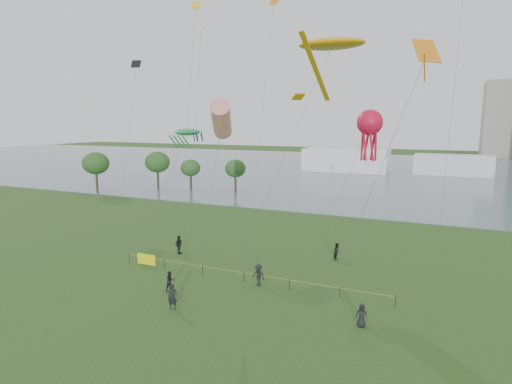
% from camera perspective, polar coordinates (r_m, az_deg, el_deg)
% --- Properties ---
extents(ground_plane, '(400.00, 400.00, 0.00)m').
position_cam_1_polar(ground_plane, '(25.72, -9.83, -21.38)').
color(ground_plane, '#1D3B12').
extents(lake, '(400.00, 120.00, 0.08)m').
position_cam_1_polar(lake, '(119.58, 17.95, 2.62)').
color(lake, slate).
rests_on(lake, ground_plane).
extents(building_low, '(16.00, 18.00, 28.00)m').
position_cam_1_polar(building_low, '(187.19, 30.44, 8.36)').
color(building_low, gray).
rests_on(building_low, ground_plane).
extents(pavilion_left, '(22.00, 8.00, 6.00)m').
position_cam_1_polar(pavilion_left, '(116.28, 11.85, 4.18)').
color(pavilion_left, white).
rests_on(pavilion_left, ground_plane).
extents(pavilion_right, '(18.00, 7.00, 5.00)m').
position_cam_1_polar(pavilion_right, '(116.68, 24.75, 3.29)').
color(pavilion_right, silver).
rests_on(pavilion_right, ground_plane).
extents(trees, '(27.63, 15.47, 7.56)m').
position_cam_1_polar(trees, '(82.85, -13.10, 3.56)').
color(trees, '#342918').
rests_on(trees, ground_plane).
extents(fence, '(24.07, 0.07, 1.05)m').
position_cam_1_polar(fence, '(38.91, -9.86, -9.58)').
color(fence, black).
rests_on(fence, ground_plane).
extents(spectator_a, '(0.90, 0.98, 1.62)m').
position_cam_1_polar(spectator_a, '(34.64, -11.36, -11.60)').
color(spectator_a, black).
rests_on(spectator_a, ground_plane).
extents(spectator_b, '(1.25, 0.88, 1.76)m').
position_cam_1_polar(spectator_b, '(35.11, 0.31, -10.99)').
color(spectator_b, black).
rests_on(spectator_b, ground_plane).
extents(spectator_c, '(0.50, 1.12, 1.88)m').
position_cam_1_polar(spectator_c, '(43.74, -10.25, -6.92)').
color(spectator_c, black).
rests_on(spectator_c, ground_plane).
extents(spectator_d, '(0.82, 0.59, 1.55)m').
position_cam_1_polar(spectator_d, '(29.44, 13.89, -15.66)').
color(spectator_d, black).
rests_on(spectator_d, ground_plane).
extents(spectator_f, '(0.78, 0.63, 1.85)m').
position_cam_1_polar(spectator_f, '(31.50, -11.08, -13.54)').
color(spectator_f, black).
rests_on(spectator_f, ground_plane).
extents(spectator_g, '(0.77, 0.91, 1.65)m').
position_cam_1_polar(spectator_g, '(42.02, 10.77, -7.78)').
color(spectator_g, black).
rests_on(spectator_g, ground_plane).
extents(kite_stingray, '(9.80, 10.16, 19.61)m').
position_cam_1_polar(kite_stingray, '(36.33, 9.97, 18.77)').
color(kite_stingray, '#3F3F42').
extents(kite_windsock, '(4.61, 5.10, 15.20)m').
position_cam_1_polar(kite_windsock, '(40.37, -4.65, 9.61)').
color(kite_windsock, '#3F3F42').
extents(kite_creature, '(2.18, 12.13, 12.36)m').
position_cam_1_polar(kite_creature, '(48.19, -9.11, 7.86)').
color(kite_creature, '#3F3F42').
extents(kite_octopus, '(5.50, 4.18, 14.02)m').
position_cam_1_polar(kite_octopus, '(33.83, 14.93, 8.77)').
color(kite_octopus, '#3F3F42').
extents(kite_delta, '(5.24, 13.22, 17.60)m').
position_cam_1_polar(kite_delta, '(25.65, 21.15, 15.43)').
color(kite_delta, '#3F3F42').
extents(small_kites, '(36.51, 12.41, 8.73)m').
position_cam_1_polar(small_kites, '(41.55, 3.23, 23.28)').
color(small_kites, yellow).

